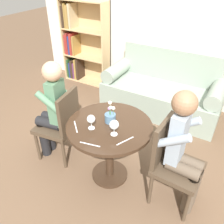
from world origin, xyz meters
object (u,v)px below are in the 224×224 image
at_px(chair_left, 61,123).
at_px(person_right, 184,151).
at_px(person_left, 52,110).
at_px(chair_right, 172,160).
at_px(wine_glass_right, 114,125).
at_px(bookshelf_left, 81,44).
at_px(wine_glass_left, 91,119).
at_px(couch, 163,92).
at_px(flower_vase, 110,116).

height_order(chair_left, person_right, person_right).
bearing_deg(person_left, chair_right, 85.05).
bearing_deg(chair_left, person_left, -84.39).
height_order(chair_left, wine_glass_right, chair_left).
distance_m(bookshelf_left, chair_left, 2.18).
distance_m(chair_right, wine_glass_left, 0.84).
bearing_deg(person_left, couch, 147.61).
height_order(person_right, wine_glass_left, person_right).
xyz_separation_m(person_right, wine_glass_right, (-0.61, -0.16, 0.15)).
xyz_separation_m(chair_right, wine_glass_right, (-0.53, -0.17, 0.32)).
bearing_deg(couch, wine_glass_left, -93.92).
bearing_deg(person_right, chair_left, 95.03).
distance_m(bookshelf_left, flower_vase, 2.51).
xyz_separation_m(couch, wine_glass_right, (0.11, -1.72, 0.50)).
bearing_deg(flower_vase, person_right, 0.45).
bearing_deg(flower_vase, wine_glass_right, -49.61).
xyz_separation_m(person_right, flower_vase, (-0.74, -0.01, 0.11)).
bearing_deg(person_left, bookshelf_left, -160.71).
relative_size(person_left, wine_glass_left, 8.39).
xyz_separation_m(chair_right, wine_glass_left, (-0.76, -0.19, 0.32)).
xyz_separation_m(chair_left, wine_glass_right, (0.75, -0.10, 0.32)).
distance_m(bookshelf_left, wine_glass_right, 2.71).
bearing_deg(wine_glass_right, chair_right, 17.55).
relative_size(chair_left, chair_right, 1.00).
distance_m(person_right, wine_glass_right, 0.65).
bearing_deg(wine_glass_left, couch, 86.08).
bearing_deg(bookshelf_left, wine_glass_left, -51.41).
distance_m(person_left, person_right, 1.45).
bearing_deg(person_left, wine_glass_left, 71.22).
xyz_separation_m(bookshelf_left, flower_vase, (1.71, -1.83, 0.06)).
distance_m(couch, flower_vase, 1.63).
bearing_deg(chair_right, bookshelf_left, 55.15).
relative_size(chair_right, person_left, 0.73).
height_order(bookshelf_left, chair_left, bookshelf_left).
distance_m(bookshelf_left, person_right, 3.06).
bearing_deg(chair_left, person_right, 83.83).
bearing_deg(chair_left, wine_glass_left, 67.22).
relative_size(bookshelf_left, wine_glass_left, 10.08).
distance_m(chair_right, person_left, 1.37).
relative_size(chair_right, person_right, 0.73).
xyz_separation_m(chair_right, flower_vase, (-0.66, -0.01, 0.28)).
bearing_deg(chair_left, chair_right, 84.30).
distance_m(chair_left, wine_glass_left, 0.62).
distance_m(chair_left, person_left, 0.19).
bearing_deg(chair_right, person_right, -91.85).
bearing_deg(chair_left, flower_vase, 86.01).
height_order(chair_right, flower_vase, flower_vase).
relative_size(bookshelf_left, wine_glass_right, 9.56).
relative_size(chair_right, wine_glass_left, 6.15).
relative_size(bookshelf_left, chair_left, 1.64).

